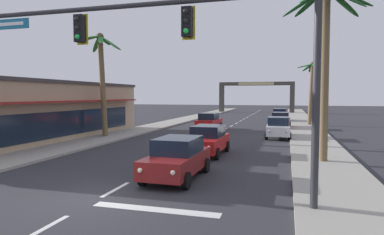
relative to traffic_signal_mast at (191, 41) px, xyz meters
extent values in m
plane|color=#2D2D33|center=(-3.03, -0.42, -5.11)|extent=(220.00, 220.00, 0.00)
cube|color=#9E998E|center=(4.77, 19.58, -5.04)|extent=(3.20, 110.00, 0.14)
cube|color=#9E998E|center=(-10.83, 19.58, -5.04)|extent=(3.20, 110.00, 0.14)
cube|color=silver|center=(-3.03, -3.20, -5.11)|extent=(0.16, 2.00, 0.01)
cube|color=silver|center=(-3.03, 0.61, -5.11)|extent=(0.16, 2.00, 0.01)
cube|color=silver|center=(-3.03, 4.41, -5.11)|extent=(0.16, 2.00, 0.01)
cube|color=silver|center=(-3.03, 8.22, -5.11)|extent=(0.16, 2.00, 0.01)
cube|color=silver|center=(-3.03, 12.02, -5.11)|extent=(0.16, 2.00, 0.01)
cube|color=silver|center=(-3.03, 15.83, -5.11)|extent=(0.16, 2.00, 0.01)
cube|color=silver|center=(-3.03, 19.63, -5.11)|extent=(0.16, 2.00, 0.01)
cube|color=silver|center=(-3.03, 23.44, -5.11)|extent=(0.16, 2.00, 0.01)
cube|color=silver|center=(-3.03, 27.24, -5.11)|extent=(0.16, 2.00, 0.01)
cube|color=silver|center=(-3.03, 31.05, -5.11)|extent=(0.16, 2.00, 0.01)
cube|color=silver|center=(-3.03, 34.85, -5.11)|extent=(0.16, 2.00, 0.01)
cube|color=silver|center=(-3.03, 38.66, -5.11)|extent=(0.16, 2.00, 0.01)
cube|color=silver|center=(-3.03, 42.46, -5.11)|extent=(0.16, 2.00, 0.01)
cube|color=silver|center=(-3.03, 46.27, -5.11)|extent=(0.16, 2.00, 0.01)
cube|color=silver|center=(-3.03, 50.08, -5.11)|extent=(0.16, 2.00, 0.01)
cube|color=silver|center=(-3.03, 53.88, -5.11)|extent=(0.16, 2.00, 0.01)
cube|color=silver|center=(-3.03, 57.69, -5.11)|extent=(0.16, 2.00, 0.01)
cube|color=silver|center=(-3.03, 61.49, -5.11)|extent=(0.16, 2.00, 0.01)
cube|color=silver|center=(-3.03, 65.30, -5.11)|extent=(0.16, 2.00, 0.01)
cube|color=silver|center=(-3.03, 69.10, -5.11)|extent=(0.16, 2.00, 0.01)
cube|color=silver|center=(-0.83, -1.02, -5.11)|extent=(4.00, 0.44, 0.01)
cylinder|color=#2D2D33|center=(3.72, 0.00, -1.56)|extent=(0.22, 0.22, 7.11)
cylinder|color=#2D2D33|center=(-2.05, 0.00, 1.23)|extent=(11.53, 0.16, 0.16)
cube|color=black|center=(-0.13, -0.02, 0.59)|extent=(0.32, 0.26, 0.92)
sphere|color=black|center=(-0.13, -0.16, 0.89)|extent=(0.17, 0.17, 0.17)
sphere|color=black|center=(-0.13, -0.16, 0.59)|extent=(0.17, 0.17, 0.17)
sphere|color=#1EE54C|center=(-0.13, -0.16, 0.29)|extent=(0.17, 0.17, 0.17)
cube|color=yellow|center=(-0.13, 0.15, 0.59)|extent=(0.42, 0.03, 1.04)
cube|color=black|center=(-3.97, -0.02, 0.59)|extent=(0.32, 0.26, 0.92)
sphere|color=black|center=(-3.97, -0.16, 0.89)|extent=(0.17, 0.17, 0.17)
sphere|color=black|center=(-3.97, -0.16, 0.59)|extent=(0.17, 0.17, 0.17)
sphere|color=#1EE54C|center=(-3.97, -0.16, 0.29)|extent=(0.17, 0.17, 0.17)
cube|color=yellow|center=(-3.97, 0.15, 0.59)|extent=(0.42, 0.03, 1.04)
cube|color=#196B93|center=(-7.10, 0.00, 0.91)|extent=(2.03, 0.05, 0.36)
cube|color=white|center=(-7.10, -0.02, 0.91)|extent=(1.63, 0.01, 0.12)
cube|color=maroon|center=(-1.40, 2.76, -4.43)|extent=(1.85, 4.34, 0.72)
cube|color=black|center=(-1.40, 2.91, -3.75)|extent=(1.65, 2.23, 0.64)
cylinder|color=black|center=(-0.57, 1.33, -4.79)|extent=(0.23, 0.64, 0.64)
cylinder|color=black|center=(-2.29, 1.36, -4.79)|extent=(0.23, 0.64, 0.64)
cylinder|color=black|center=(-0.51, 4.16, -4.79)|extent=(0.23, 0.64, 0.64)
cylinder|color=black|center=(-2.23, 4.20, -4.79)|extent=(0.23, 0.64, 0.64)
sphere|color=#F9EFC6|center=(-0.83, 0.58, -4.35)|extent=(0.18, 0.18, 0.18)
sphere|color=#F9EFC6|center=(-2.07, 0.61, -4.35)|extent=(0.18, 0.18, 0.18)
cube|color=red|center=(-0.69, 4.91, -4.33)|extent=(0.24, 0.07, 0.20)
cube|color=red|center=(-2.01, 4.94, -4.33)|extent=(0.24, 0.07, 0.20)
cube|color=red|center=(-1.46, 8.57, -4.43)|extent=(1.85, 4.34, 0.72)
cube|color=black|center=(-1.45, 8.72, -3.75)|extent=(1.65, 2.23, 0.64)
cylinder|color=black|center=(-0.63, 7.14, -4.79)|extent=(0.23, 0.64, 0.64)
cylinder|color=black|center=(-2.35, 7.17, -4.79)|extent=(0.23, 0.64, 0.64)
cylinder|color=black|center=(-0.56, 9.97, -4.79)|extent=(0.23, 0.64, 0.64)
cylinder|color=black|center=(-2.29, 10.01, -4.79)|extent=(0.23, 0.64, 0.64)
sphere|color=#F9EFC6|center=(-0.88, 6.39, -4.35)|extent=(0.18, 0.18, 0.18)
sphere|color=#F9EFC6|center=(-2.12, 6.42, -4.35)|extent=(0.18, 0.18, 0.18)
cube|color=red|center=(-0.75, 10.72, -4.33)|extent=(0.24, 0.07, 0.20)
cube|color=red|center=(-2.07, 10.75, -4.33)|extent=(0.24, 0.07, 0.20)
cube|color=red|center=(-4.54, 22.49, -4.43)|extent=(1.88, 4.35, 0.72)
cube|color=black|center=(-4.55, 22.34, -3.75)|extent=(1.66, 2.24, 0.64)
cylinder|color=black|center=(-5.36, 23.93, -4.79)|extent=(0.24, 0.65, 0.64)
cylinder|color=black|center=(-3.64, 23.88, -4.79)|extent=(0.24, 0.65, 0.64)
cylinder|color=black|center=(-5.45, 21.09, -4.79)|extent=(0.24, 0.65, 0.64)
cylinder|color=black|center=(-3.72, 21.04, -4.79)|extent=(0.24, 0.65, 0.64)
sphere|color=#B2B2AD|center=(-5.10, 24.67, -4.35)|extent=(0.18, 0.18, 0.18)
sphere|color=#B2B2AD|center=(-3.86, 24.64, -4.35)|extent=(0.18, 0.18, 0.18)
cube|color=red|center=(-5.26, 20.35, -4.33)|extent=(0.24, 0.07, 0.20)
cube|color=red|center=(-3.95, 20.31, -4.33)|extent=(0.24, 0.07, 0.20)
cube|color=red|center=(2.31, 25.61, -4.43)|extent=(1.90, 4.36, 0.72)
cube|color=black|center=(2.32, 25.75, -3.75)|extent=(1.67, 2.25, 0.64)
cylinder|color=black|center=(3.13, 24.16, -4.79)|extent=(0.24, 0.65, 0.64)
cylinder|color=black|center=(1.40, 24.22, -4.79)|extent=(0.24, 0.65, 0.64)
cylinder|color=black|center=(3.22, 26.99, -4.79)|extent=(0.24, 0.65, 0.64)
cylinder|color=black|center=(1.50, 27.05, -4.79)|extent=(0.24, 0.65, 0.64)
sphere|color=#B2B2AD|center=(2.86, 23.42, -4.35)|extent=(0.18, 0.18, 0.18)
sphere|color=#B2B2AD|center=(1.62, 23.46, -4.35)|extent=(0.18, 0.18, 0.18)
cube|color=red|center=(3.05, 27.74, -4.33)|extent=(0.24, 0.07, 0.20)
cube|color=red|center=(1.73, 27.79, -4.33)|extent=(0.24, 0.07, 0.20)
cube|color=silver|center=(2.26, 17.57, -4.43)|extent=(1.85, 4.34, 0.72)
cube|color=black|center=(2.26, 17.72, -3.75)|extent=(1.65, 2.23, 0.64)
cylinder|color=black|center=(3.16, 16.17, -4.79)|extent=(0.23, 0.64, 0.64)
cylinder|color=black|center=(1.43, 16.13, -4.79)|extent=(0.23, 0.64, 0.64)
cylinder|color=black|center=(3.10, 19.00, -4.79)|extent=(0.23, 0.64, 0.64)
cylinder|color=black|center=(1.37, 18.97, -4.79)|extent=(0.23, 0.64, 0.64)
sphere|color=#B2B2AD|center=(2.93, 15.41, -4.35)|extent=(0.18, 0.18, 0.18)
sphere|color=#B2B2AD|center=(1.69, 15.39, -4.35)|extent=(0.18, 0.18, 0.18)
cube|color=red|center=(2.88, 19.74, -4.33)|extent=(0.24, 0.06, 0.20)
cube|color=red|center=(1.56, 19.71, -4.33)|extent=(0.24, 0.06, 0.20)
cube|color=navy|center=(2.04, 35.42, -4.43)|extent=(1.87, 4.34, 0.72)
cube|color=black|center=(2.04, 35.57, -3.75)|extent=(1.65, 2.24, 0.64)
cylinder|color=black|center=(2.86, 33.98, -4.79)|extent=(0.24, 0.65, 0.64)
cylinder|color=black|center=(1.14, 34.02, -4.79)|extent=(0.24, 0.65, 0.64)
cylinder|color=black|center=(2.94, 36.82, -4.79)|extent=(0.24, 0.65, 0.64)
cylinder|color=black|center=(1.21, 36.86, -4.79)|extent=(0.24, 0.65, 0.64)
sphere|color=#B2B2AD|center=(2.60, 33.24, -4.35)|extent=(0.18, 0.18, 0.18)
sphere|color=#B2B2AD|center=(1.36, 33.27, -4.35)|extent=(0.18, 0.18, 0.18)
cube|color=red|center=(2.75, 37.56, -4.33)|extent=(0.24, 0.07, 0.20)
cube|color=red|center=(1.43, 37.60, -4.33)|extent=(0.24, 0.07, 0.20)
cylinder|color=brown|center=(-11.41, 14.04, -1.08)|extent=(0.78, 0.43, 8.07)
ellipsoid|color=#2D702D|center=(-10.75, 14.06, 2.48)|extent=(1.76, 0.45, 1.25)
ellipsoid|color=#2D702D|center=(-10.99, 14.67, 2.54)|extent=(1.54, 1.59, 1.13)
ellipsoid|color=#2D702D|center=(-11.72, 15.02, 2.83)|extent=(0.66, 2.04, 0.56)
ellipsoid|color=#2D702D|center=(-12.23, 14.59, 2.49)|extent=(1.60, 1.45, 1.23)
ellipsoid|color=#2D702D|center=(-12.55, 13.85, 2.83)|extent=(2.04, 0.78, 0.57)
ellipsoid|color=#2D702D|center=(-12.15, 13.25, 2.76)|extent=(1.47, 1.84, 0.70)
ellipsoid|color=#2D702D|center=(-11.61, 13.06, 2.81)|extent=(0.45, 2.00, 0.60)
ellipsoid|color=#2D702D|center=(-11.08, 13.28, 2.62)|extent=(1.39, 1.79, 0.97)
sphere|color=#4C4223|center=(-11.59, 14.04, 2.99)|extent=(0.60, 0.60, 0.60)
cylinder|color=brown|center=(4.68, 7.67, -0.84)|extent=(0.46, 0.42, 8.54)
ellipsoid|color=#1E5123|center=(5.50, 8.24, 2.91)|extent=(1.97, 1.51, 1.36)
ellipsoid|color=#1E5123|center=(4.78, 8.78, 3.11)|extent=(0.65, 2.31, 0.97)
ellipsoid|color=#1E5123|center=(3.95, 8.51, 3.06)|extent=(1.75, 1.97, 1.07)
ellipsoid|color=#1E5123|center=(3.64, 7.84, 2.94)|extent=(2.17, 0.74, 1.31)
cylinder|color=brown|center=(5.49, 29.97, -1.70)|extent=(0.68, 0.44, 6.84)
ellipsoid|color=#236028|center=(6.43, 30.14, 1.59)|extent=(1.75, 0.74, 0.60)
ellipsoid|color=#236028|center=(6.30, 30.44, 1.55)|extent=(1.62, 1.29, 0.66)
ellipsoid|color=#236028|center=(5.49, 30.73, 1.41)|extent=(0.66, 1.64, 0.93)
ellipsoid|color=#236028|center=(5.10, 30.57, 1.46)|extent=(1.37, 1.50, 0.84)
ellipsoid|color=#236028|center=(4.78, 30.12, 1.63)|extent=(1.77, 0.69, 0.52)
ellipsoid|color=#236028|center=(5.08, 29.32, 1.62)|extent=(1.40, 1.59, 0.53)
ellipsoid|color=#236028|center=(5.71, 29.14, 1.60)|extent=(0.59, 1.75, 0.58)
ellipsoid|color=#236028|center=(6.22, 29.45, 1.48)|extent=(1.52, 1.38, 0.81)
sphere|color=#4C4223|center=(5.62, 29.97, 1.77)|extent=(0.60, 0.60, 0.60)
cube|color=tan|center=(-16.21, 11.49, -2.98)|extent=(7.57, 20.87, 4.27)
cube|color=#3D3838|center=(-16.21, 11.49, -0.73)|extent=(7.79, 21.07, 0.24)
cube|color=maroon|center=(-11.98, 11.49, -2.13)|extent=(1.00, 17.74, 0.12)
cube|color=black|center=(-12.41, 11.49, -3.71)|extent=(0.06, 16.69, 1.80)
cube|color=#423D38|center=(-9.93, 57.62, -2.42)|extent=(0.90, 0.90, 5.39)
cube|color=#423D38|center=(3.86, 57.62, -2.42)|extent=(0.90, 0.90, 5.39)
cube|color=#423D38|center=(-3.03, 57.62, 0.62)|extent=(14.69, 0.60, 0.70)
cube|color=tan|center=(-3.03, 57.30, 0.62)|extent=(6.90, 0.08, 0.56)
camera|label=1|loc=(2.91, -10.24, -1.70)|focal=31.56mm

